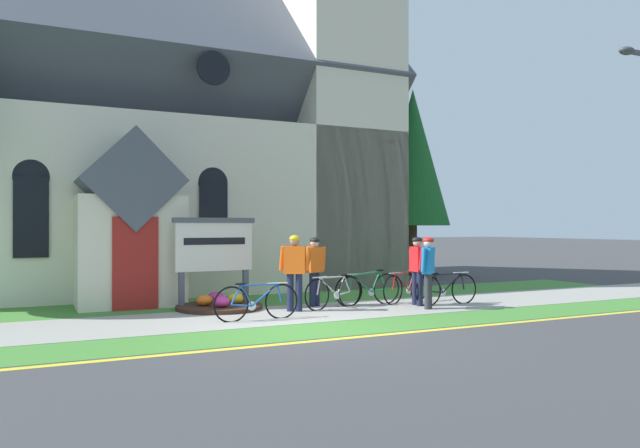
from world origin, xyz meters
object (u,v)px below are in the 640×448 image
object	(u,v)px
bicycle_silver	(256,302)
cyclist_in_white_jersey	(314,266)
bicycle_green	(406,287)
bicycle_white	(446,289)
church_sign	(214,248)
bicycle_red	(334,292)
bicycle_blue	(368,289)
cyclist_in_red_jersey	(428,267)
roadside_conifer	(413,158)
cyclist_in_orange_jersey	(295,267)
cyclist_in_green_jersey	(417,266)

from	to	relation	value
bicycle_silver	cyclist_in_white_jersey	distance (m)	2.43
bicycle_green	bicycle_white	bearing A→B (deg)	-51.52
church_sign	bicycle_green	world-z (taller)	church_sign
bicycle_red	bicycle_blue	bearing A→B (deg)	11.10
church_sign	cyclist_in_red_jersey	size ratio (longest dim) A/B	1.27
cyclist_in_red_jersey	roadside_conifer	bearing A→B (deg)	57.44
bicycle_red	bicycle_white	distance (m)	2.78
bicycle_white	cyclist_in_orange_jersey	distance (m)	3.82
bicycle_white	cyclist_in_white_jersey	world-z (taller)	cyclist_in_white_jersey
church_sign	bicycle_silver	distance (m)	2.49
bicycle_blue	cyclist_in_white_jersey	bearing A→B (deg)	166.92
bicycle_white	cyclist_in_red_jersey	bearing A→B (deg)	-151.77
cyclist_in_white_jersey	cyclist_in_orange_jersey	bearing A→B (deg)	-142.62
bicycle_white	bicycle_blue	xyz separation A→B (m)	(-1.69, 0.80, 0.01)
bicycle_silver	cyclist_in_red_jersey	bearing A→B (deg)	-2.76
cyclist_in_orange_jersey	cyclist_in_red_jersey	bearing A→B (deg)	-18.60
bicycle_silver	bicycle_green	distance (m)	4.42
church_sign	cyclist_in_green_jersey	bearing A→B (deg)	-22.86
cyclist_in_red_jersey	roadside_conifer	distance (m)	10.02
bicycle_green	cyclist_in_orange_jersey	distance (m)	3.19
bicycle_blue	cyclist_in_white_jersey	distance (m)	1.43
bicycle_red	bicycle_blue	distance (m)	1.04
cyclist_in_orange_jersey	roadside_conifer	bearing A→B (deg)	41.15
bicycle_white	cyclist_in_white_jersey	xyz separation A→B (m)	(-2.98, 1.09, 0.56)
bicycle_silver	bicycle_blue	distance (m)	3.38
bicycle_red	bicycle_white	bearing A→B (deg)	-12.37
cyclist_in_green_jersey	bicycle_white	bearing A→B (deg)	-11.61
bicycle_white	church_sign	bearing A→B (deg)	158.64
cyclist_in_orange_jersey	roadside_conifer	world-z (taller)	roadside_conifer
cyclist_in_white_jersey	bicycle_white	bearing A→B (deg)	-20.17
cyclist_in_red_jersey	church_sign	bearing A→B (deg)	150.04
bicycle_silver	bicycle_green	world-z (taller)	bicycle_green
bicycle_blue	cyclist_in_white_jersey	xyz separation A→B (m)	(-1.28, 0.30, 0.56)
bicycle_silver	roadside_conifer	size ratio (longest dim) A/B	0.25
bicycle_blue	bicycle_red	bearing A→B (deg)	-168.90
bicycle_green	bicycle_red	size ratio (longest dim) A/B	1.00
bicycle_silver	bicycle_red	world-z (taller)	bicycle_red
cyclist_in_orange_jersey	cyclist_in_green_jersey	world-z (taller)	cyclist_in_orange_jersey
bicycle_white	cyclist_in_white_jersey	bearing A→B (deg)	159.83
church_sign	cyclist_in_orange_jersey	distance (m)	2.07
bicycle_green	cyclist_in_red_jersey	distance (m)	1.38
bicycle_blue	cyclist_in_green_jersey	bearing A→B (deg)	-33.71
bicycle_white	bicycle_blue	world-z (taller)	bicycle_blue
bicycle_green	bicycle_white	distance (m)	0.99
cyclist_in_red_jersey	bicycle_white	bearing A→B (deg)	28.23
bicycle_red	bicycle_blue	xyz separation A→B (m)	(1.02, 0.20, 0.01)
bicycle_silver	cyclist_in_red_jersey	xyz separation A→B (m)	(4.05, -0.20, 0.58)
church_sign	cyclist_in_red_jersey	xyz separation A→B (m)	(4.27, -2.46, -0.42)
cyclist_in_green_jersey	cyclist_in_orange_jersey	bearing A→B (deg)	173.12
cyclist_in_green_jersey	bicycle_blue	bearing A→B (deg)	146.29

